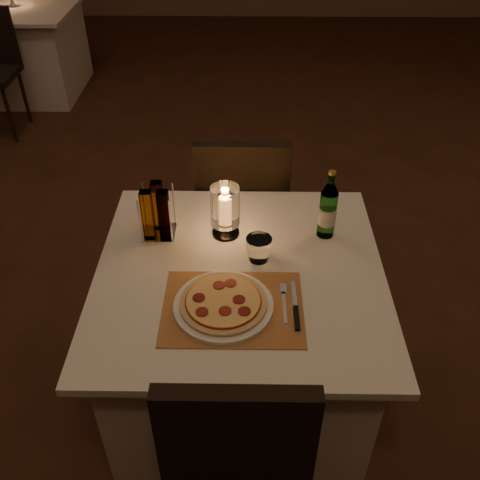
{
  "coord_description": "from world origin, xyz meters",
  "views": [
    {
      "loc": [
        -0.04,
        -2.04,
        1.97
      ],
      "look_at": [
        -0.06,
        -0.63,
        0.86
      ],
      "focal_mm": 40.0,
      "sensor_mm": 36.0,
      "label": 1
    }
  ],
  "objects_px": {
    "chair_far": "(242,200)",
    "hurricane_candle": "(225,208)",
    "neighbor_table_left": "(25,50)",
    "plate": "(223,306)",
    "tumbler": "(259,249)",
    "pizza": "(223,302)",
    "main_table": "(240,341)",
    "water_bottle": "(328,210)"
  },
  "relations": [
    {
      "from": "chair_far",
      "to": "pizza",
      "type": "xyz_separation_m",
      "value": [
        -0.05,
        -0.89,
        0.22
      ]
    },
    {
      "from": "main_table",
      "to": "pizza",
      "type": "xyz_separation_m",
      "value": [
        -0.05,
        -0.18,
        0.39
      ]
    },
    {
      "from": "chair_far",
      "to": "hurricane_candle",
      "type": "xyz_separation_m",
      "value": [
        -0.06,
        -0.51,
        0.31
      ]
    },
    {
      "from": "pizza",
      "to": "tumbler",
      "type": "distance_m",
      "value": 0.27
    },
    {
      "from": "tumbler",
      "to": "hurricane_candle",
      "type": "relative_size",
      "value": 0.45
    },
    {
      "from": "plate",
      "to": "main_table",
      "type": "bearing_deg",
      "value": 74.48
    },
    {
      "from": "main_table",
      "to": "plate",
      "type": "xyz_separation_m",
      "value": [
        -0.05,
        -0.18,
        0.38
      ]
    },
    {
      "from": "plate",
      "to": "pizza",
      "type": "bearing_deg",
      "value": -142.61
    },
    {
      "from": "water_bottle",
      "to": "main_table",
      "type": "bearing_deg",
      "value": -146.4
    },
    {
      "from": "main_table",
      "to": "chair_far",
      "type": "distance_m",
      "value": 0.74
    },
    {
      "from": "chair_far",
      "to": "tumbler",
      "type": "bearing_deg",
      "value": -84.29
    },
    {
      "from": "plate",
      "to": "hurricane_candle",
      "type": "distance_m",
      "value": 0.4
    },
    {
      "from": "chair_far",
      "to": "tumbler",
      "type": "relative_size",
      "value": 9.84
    },
    {
      "from": "pizza",
      "to": "hurricane_candle",
      "type": "height_order",
      "value": "hurricane_candle"
    },
    {
      "from": "water_bottle",
      "to": "hurricane_candle",
      "type": "xyz_separation_m",
      "value": [
        -0.37,
        -0.0,
        0.01
      ]
    },
    {
      "from": "chair_far",
      "to": "tumbler",
      "type": "distance_m",
      "value": 0.7
    },
    {
      "from": "main_table",
      "to": "pizza",
      "type": "height_order",
      "value": "pizza"
    },
    {
      "from": "chair_far",
      "to": "hurricane_candle",
      "type": "relative_size",
      "value": 4.4
    },
    {
      "from": "hurricane_candle",
      "to": "pizza",
      "type": "bearing_deg",
      "value": -89.01
    },
    {
      "from": "water_bottle",
      "to": "neighbor_table_left",
      "type": "height_order",
      "value": "water_bottle"
    },
    {
      "from": "main_table",
      "to": "hurricane_candle",
      "type": "relative_size",
      "value": 4.88
    },
    {
      "from": "pizza",
      "to": "tumbler",
      "type": "relative_size",
      "value": 3.06
    },
    {
      "from": "main_table",
      "to": "pizza",
      "type": "bearing_deg",
      "value": -105.54
    },
    {
      "from": "chair_far",
      "to": "neighbor_table_left",
      "type": "height_order",
      "value": "chair_far"
    },
    {
      "from": "main_table",
      "to": "chair_far",
      "type": "xyz_separation_m",
      "value": [
        -0.0,
        0.71,
        0.18
      ]
    },
    {
      "from": "chair_far",
      "to": "hurricane_candle",
      "type": "bearing_deg",
      "value": -96.4
    },
    {
      "from": "main_table",
      "to": "plate",
      "type": "distance_m",
      "value": 0.42
    },
    {
      "from": "main_table",
      "to": "neighbor_table_left",
      "type": "xyz_separation_m",
      "value": [
        -1.93,
        3.28,
        0.0
      ]
    },
    {
      "from": "plate",
      "to": "hurricane_candle",
      "type": "bearing_deg",
      "value": 90.99
    },
    {
      "from": "pizza",
      "to": "hurricane_candle",
      "type": "distance_m",
      "value": 0.4
    },
    {
      "from": "plate",
      "to": "tumbler",
      "type": "relative_size",
      "value": 3.5
    },
    {
      "from": "chair_far",
      "to": "pizza",
      "type": "height_order",
      "value": "chair_far"
    },
    {
      "from": "neighbor_table_left",
      "to": "plate",
      "type": "bearing_deg",
      "value": -61.46
    },
    {
      "from": "chair_far",
      "to": "water_bottle",
      "type": "relative_size",
      "value": 3.28
    },
    {
      "from": "main_table",
      "to": "tumbler",
      "type": "bearing_deg",
      "value": 44.42
    },
    {
      "from": "tumbler",
      "to": "hurricane_candle",
      "type": "bearing_deg",
      "value": 130.03
    },
    {
      "from": "neighbor_table_left",
      "to": "main_table",
      "type": "bearing_deg",
      "value": -59.5
    },
    {
      "from": "neighbor_table_left",
      "to": "tumbler",
      "type": "bearing_deg",
      "value": -58.17
    },
    {
      "from": "chair_far",
      "to": "pizza",
      "type": "distance_m",
      "value": 0.92
    },
    {
      "from": "chair_far",
      "to": "pizza",
      "type": "relative_size",
      "value": 3.21
    },
    {
      "from": "main_table",
      "to": "plate",
      "type": "height_order",
      "value": "plate"
    },
    {
      "from": "chair_far",
      "to": "tumbler",
      "type": "height_order",
      "value": "chair_far"
    }
  ]
}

